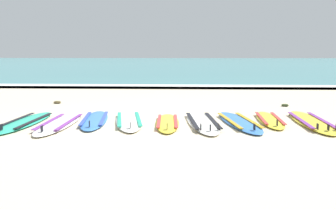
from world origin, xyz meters
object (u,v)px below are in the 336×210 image
surfboard_4 (167,123)px  surfboard_6 (239,122)px  surfboard_5 (202,122)px  surfboard_3 (129,121)px  surfboard_7 (269,120)px  surfboard_0 (25,122)px  surfboard_1 (60,123)px  surfboard_8 (311,121)px  surfboard_2 (95,120)px

surfboard_4 → surfboard_6: size_ratio=0.82×
surfboard_5 → surfboard_4: bearing=-172.7°
surfboard_3 → surfboard_7: same height
surfboard_5 → surfboard_0: bearing=-177.6°
surfboard_3 → surfboard_0: bearing=-173.8°
surfboard_5 → surfboard_6: same height
surfboard_1 → surfboard_4: same height
surfboard_3 → surfboard_8: 3.81m
surfboard_0 → surfboard_3: same height
surfboard_1 → surfboard_3: 1.41m
surfboard_1 → surfboard_4: size_ratio=1.21×
surfboard_4 → surfboard_7: (2.17, 0.40, -0.00)m
surfboard_0 → surfboard_2: 1.41m
surfboard_0 → surfboard_2: same height
surfboard_0 → surfboard_6: bearing=2.7°
surfboard_0 → surfboard_6: size_ratio=0.98×
surfboard_3 → surfboard_1: bearing=-166.9°
surfboard_0 → surfboard_6: (4.44, 0.21, -0.00)m
surfboard_2 → surfboard_7: bearing=2.7°
surfboard_4 → surfboard_5: bearing=7.3°
surfboard_3 → surfboard_5: (1.55, -0.08, 0.00)m
surfboard_8 → surfboard_6: bearing=-176.6°
surfboard_1 → surfboard_8: (5.18, 0.39, 0.00)m
surfboard_2 → surfboard_8: size_ratio=0.88×
surfboard_5 → surfboard_6: (0.76, 0.06, -0.00)m
surfboard_5 → surfboard_1: bearing=-175.3°
surfboard_5 → surfboard_6: size_ratio=1.03×
surfboard_6 → surfboard_4: bearing=-174.2°
surfboard_2 → surfboard_5: size_ratio=0.90×
surfboard_3 → surfboard_4: 0.84m
surfboard_0 → surfboard_5: 3.68m
surfboard_0 → surfboard_1: bearing=-6.5°
surfboard_0 → surfboard_8: bearing=2.9°
surfboard_2 → surfboard_4: (1.57, -0.22, 0.00)m
surfboard_1 → surfboard_8: 5.20m
surfboard_1 → surfboard_5: (2.92, 0.24, 0.00)m
surfboard_1 → surfboard_4: bearing=3.9°
surfboard_1 → surfboard_7: bearing=7.2°
surfboard_5 → surfboard_6: bearing=4.3°
surfboard_2 → surfboard_4: 1.59m
surfboard_0 → surfboard_3: bearing=6.2°
surfboard_0 → surfboard_2: size_ratio=1.05×
surfboard_4 → surfboard_7: bearing=10.4°
surfboard_0 → surfboard_4: (2.95, 0.06, 0.00)m
surfboard_3 → surfboard_6: size_ratio=0.97×
surfboard_0 → surfboard_8: same height
surfboard_2 → surfboard_7: (3.74, 0.18, 0.00)m
surfboard_6 → surfboard_7: size_ratio=1.20×
surfboard_6 → surfboard_8: same height
surfboard_8 → surfboard_2: bearing=-179.8°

